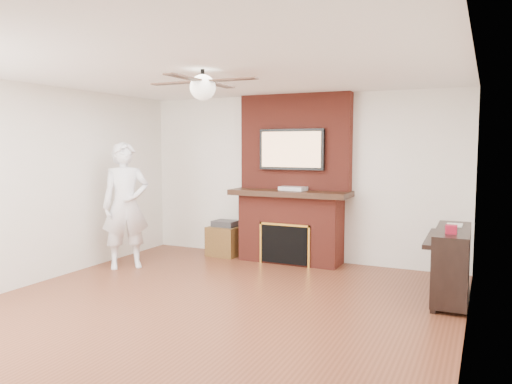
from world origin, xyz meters
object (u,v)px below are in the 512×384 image
at_px(fireplace, 292,195).
at_px(piano, 451,262).
at_px(person, 126,206).
at_px(side_table, 226,239).

height_order(fireplace, piano, fireplace).
distance_m(fireplace, person, 2.42).
bearing_deg(person, side_table, 11.01).
relative_size(side_table, piano, 0.44).
height_order(person, side_table, person).
height_order(fireplace, side_table, fireplace).
xyz_separation_m(fireplace, piano, (2.30, -1.01, -0.56)).
bearing_deg(person, piano, -40.00).
distance_m(fireplace, side_table, 1.33).
relative_size(fireplace, piano, 2.01).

